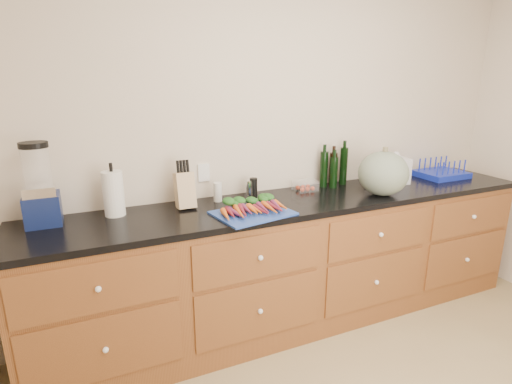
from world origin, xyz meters
name	(u,v)px	position (x,y,z in m)	size (l,w,h in m)	color
wall_back	(280,141)	(0.00, 1.62, 1.30)	(4.10, 0.05, 2.60)	beige
cabinets	(299,264)	(0.00, 1.30, 0.45)	(3.60, 0.64, 0.90)	brown
countertop	(301,202)	(0.00, 1.30, 0.92)	(3.64, 0.62, 0.04)	black
cutting_board	(253,213)	(-0.43, 1.14, 0.95)	(0.45, 0.34, 0.01)	#23439B
carrots	(251,207)	(-0.43, 1.17, 0.97)	(0.40, 0.27, 0.05)	orange
squash	(383,173)	(0.58, 1.16, 1.10)	(0.35, 0.35, 0.31)	#5C6C5A
blender_appliance	(40,190)	(-1.59, 1.46, 1.15)	(0.19, 0.19, 0.47)	#101C4C
paper_towel	(114,194)	(-1.20, 1.46, 1.08)	(0.12, 0.12, 0.27)	white
knife_block	(185,190)	(-0.77, 1.44, 1.05)	(0.11, 0.11, 0.23)	tan
grinder_salt	(218,192)	(-0.54, 1.48, 1.01)	(0.06, 0.06, 0.13)	silver
grinder_pepper	(253,188)	(-0.28, 1.48, 1.01)	(0.05, 0.05, 0.13)	black
canister_chrome	(249,189)	(-0.31, 1.48, 1.00)	(0.05, 0.05, 0.12)	silver
tomato_box	(305,186)	(0.14, 1.47, 0.98)	(0.16, 0.13, 0.08)	white
bottles	(334,169)	(0.41, 1.51, 1.07)	(0.24, 0.12, 0.29)	black
grocery_bag	(388,170)	(0.87, 1.42, 1.04)	(0.27, 0.22, 0.20)	white
dish_rack	(441,172)	(1.40, 1.38, 0.98)	(0.38, 0.30, 0.15)	#1325AB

